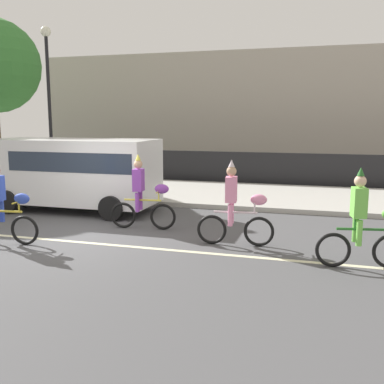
{
  "coord_description": "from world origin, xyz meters",
  "views": [
    {
      "loc": [
        5.65,
        -9.31,
        2.81
      ],
      "look_at": [
        2.56,
        1.2,
        1.0
      ],
      "focal_mm": 42.0,
      "sensor_mm": 36.0,
      "label": 1
    }
  ],
  "objects_px": {
    "parade_cyclist_pink": "(236,208)",
    "pedestrian_onlooker": "(39,164)",
    "parked_van_white": "(77,169)",
    "street_lamp_post": "(48,85)",
    "parade_cyclist_cobalt": "(2,207)",
    "parade_cyclist_purple": "(143,196)",
    "parade_cyclist_lime": "(364,225)"
  },
  "relations": [
    {
      "from": "parked_van_white",
      "to": "street_lamp_post",
      "type": "distance_m",
      "value": 4.36
    },
    {
      "from": "street_lamp_post",
      "to": "pedestrian_onlooker",
      "type": "relative_size",
      "value": 3.62
    },
    {
      "from": "parade_cyclist_pink",
      "to": "pedestrian_onlooker",
      "type": "distance_m",
      "value": 10.82
    },
    {
      "from": "pedestrian_onlooker",
      "to": "parked_van_white",
      "type": "bearing_deg",
      "value": -42.31
    },
    {
      "from": "parade_cyclist_purple",
      "to": "parade_cyclist_pink",
      "type": "bearing_deg",
      "value": -17.85
    },
    {
      "from": "parade_cyclist_purple",
      "to": "parked_van_white",
      "type": "relative_size",
      "value": 0.38
    },
    {
      "from": "parade_cyclist_lime",
      "to": "pedestrian_onlooker",
      "type": "distance_m",
      "value": 13.47
    },
    {
      "from": "parade_cyclist_pink",
      "to": "parade_cyclist_cobalt",
      "type": "bearing_deg",
      "value": -165.01
    },
    {
      "from": "parade_cyclist_cobalt",
      "to": "parade_cyclist_purple",
      "type": "distance_m",
      "value": 3.3
    },
    {
      "from": "parade_cyclist_cobalt",
      "to": "pedestrian_onlooker",
      "type": "height_order",
      "value": "parade_cyclist_cobalt"
    },
    {
      "from": "parade_cyclist_cobalt",
      "to": "parade_cyclist_purple",
      "type": "bearing_deg",
      "value": 41.14
    },
    {
      "from": "parade_cyclist_purple",
      "to": "parade_cyclist_lime",
      "type": "relative_size",
      "value": 1.0
    },
    {
      "from": "parade_cyclist_purple",
      "to": "parade_cyclist_lime",
      "type": "bearing_deg",
      "value": -17.92
    },
    {
      "from": "parade_cyclist_cobalt",
      "to": "parked_van_white",
      "type": "relative_size",
      "value": 0.38
    },
    {
      "from": "parade_cyclist_lime",
      "to": "parked_van_white",
      "type": "distance_m",
      "value": 8.62
    },
    {
      "from": "parade_cyclist_pink",
      "to": "pedestrian_onlooker",
      "type": "height_order",
      "value": "parade_cyclist_pink"
    },
    {
      "from": "parade_cyclist_cobalt",
      "to": "pedestrian_onlooker",
      "type": "xyz_separation_m",
      "value": [
        -4.08,
        7.17,
        0.17
      ]
    },
    {
      "from": "parade_cyclist_cobalt",
      "to": "parked_van_white",
      "type": "bearing_deg",
      "value": 95.2
    },
    {
      "from": "parade_cyclist_pink",
      "to": "parked_van_white",
      "type": "relative_size",
      "value": 0.38
    },
    {
      "from": "parade_cyclist_cobalt",
      "to": "parade_cyclist_lime",
      "type": "height_order",
      "value": "same"
    },
    {
      "from": "parade_cyclist_lime",
      "to": "street_lamp_post",
      "type": "distance_m",
      "value": 12.26
    },
    {
      "from": "parade_cyclist_pink",
      "to": "parade_cyclist_lime",
      "type": "height_order",
      "value": "same"
    },
    {
      "from": "parade_cyclist_cobalt",
      "to": "parade_cyclist_pink",
      "type": "xyz_separation_m",
      "value": [
        5.04,
        1.35,
        0.0
      ]
    },
    {
      "from": "parked_van_white",
      "to": "pedestrian_onlooker",
      "type": "relative_size",
      "value": 3.09
    },
    {
      "from": "parade_cyclist_pink",
      "to": "parked_van_white",
      "type": "distance_m",
      "value": 5.92
    },
    {
      "from": "parade_cyclist_purple",
      "to": "parade_cyclist_pink",
      "type": "distance_m",
      "value": 2.68
    },
    {
      "from": "parade_cyclist_lime",
      "to": "pedestrian_onlooker",
      "type": "xyz_separation_m",
      "value": [
        -11.7,
        6.66,
        0.17
      ]
    },
    {
      "from": "parade_cyclist_cobalt",
      "to": "parade_cyclist_pink",
      "type": "height_order",
      "value": "same"
    },
    {
      "from": "street_lamp_post",
      "to": "pedestrian_onlooker",
      "type": "bearing_deg",
      "value": 142.35
    },
    {
      "from": "parade_cyclist_lime",
      "to": "parade_cyclist_cobalt",
      "type": "bearing_deg",
      "value": -176.17
    },
    {
      "from": "parade_cyclist_pink",
      "to": "street_lamp_post",
      "type": "height_order",
      "value": "street_lamp_post"
    },
    {
      "from": "parked_van_white",
      "to": "street_lamp_post",
      "type": "xyz_separation_m",
      "value": [
        -2.44,
        2.4,
        2.71
      ]
    }
  ]
}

